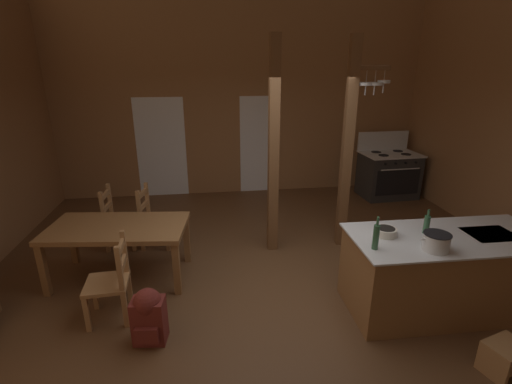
{
  "coord_description": "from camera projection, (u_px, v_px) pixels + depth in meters",
  "views": [
    {
      "loc": [
        -0.77,
        -3.72,
        2.65
      ],
      "look_at": [
        -0.17,
        0.58,
        1.14
      ],
      "focal_mm": 25.61,
      "sensor_mm": 36.0,
      "label": 1
    }
  ],
  "objects": [
    {
      "name": "dining_table",
      "position": [
        118.0,
        232.0,
        4.62
      ],
      "size": [
        1.79,
        1.09,
        0.74
      ],
      "color": "brown",
      "rests_on": "ground_plane"
    },
    {
      "name": "mixing_bowl_on_counter",
      "position": [
        385.0,
        232.0,
        3.95
      ],
      "size": [
        0.24,
        0.24,
        0.09
      ],
      "color": "silver",
      "rests_on": "kitchen_island"
    },
    {
      "name": "stove_range",
      "position": [
        388.0,
        174.0,
        7.67
      ],
      "size": [
        1.18,
        0.87,
        1.32
      ],
      "color": "#282828",
      "rests_on": "ground_plane"
    },
    {
      "name": "stockpot_on_counter",
      "position": [
        436.0,
        242.0,
        3.62
      ],
      "size": [
        0.33,
        0.26,
        0.18
      ],
      "color": "silver",
      "rests_on": "kitchen_island"
    },
    {
      "name": "ladderback_chair_at_table_end",
      "position": [
        112.0,
        281.0,
        3.92
      ],
      "size": [
        0.47,
        0.47,
        0.95
      ],
      "color": "#9E7044",
      "rests_on": "ground_plane"
    },
    {
      "name": "bottle_tall_on_counter",
      "position": [
        427.0,
        224.0,
        3.97
      ],
      "size": [
        0.06,
        0.06,
        0.28
      ],
      "color": "#2D5638",
      "rests_on": "kitchen_island"
    },
    {
      "name": "support_post_center",
      "position": [
        274.0,
        150.0,
        5.1
      ],
      "size": [
        0.14,
        0.14,
        3.04
      ],
      "color": "brown",
      "rests_on": "ground_plane"
    },
    {
      "name": "glazed_panel_back_right",
      "position": [
        260.0,
        145.0,
        7.82
      ],
      "size": [
        0.84,
        0.01,
        2.05
      ],
      "primitive_type": "cube",
      "color": "white",
      "rests_on": "ground_plane"
    },
    {
      "name": "backpack",
      "position": [
        149.0,
        314.0,
        3.61
      ],
      "size": [
        0.34,
        0.33,
        0.6
      ],
      "color": "maroon",
      "rests_on": "ground_plane"
    },
    {
      "name": "ladderback_chair_by_post",
      "position": [
        154.0,
        218.0,
        5.55
      ],
      "size": [
        0.51,
        0.51,
        0.95
      ],
      "color": "#9E7044",
      "rests_on": "ground_plane"
    },
    {
      "name": "glazed_door_back_left",
      "position": [
        161.0,
        148.0,
        7.55
      ],
      "size": [
        1.0,
        0.01,
        2.05
      ],
      "primitive_type": "cube",
      "color": "white",
      "rests_on": "ground_plane"
    },
    {
      "name": "step_stool",
      "position": [
        505.0,
        356.0,
        3.28
      ],
      "size": [
        0.42,
        0.37,
        0.3
      ],
      "color": "#9E7044",
      "rests_on": "ground_plane"
    },
    {
      "name": "ground_plane",
      "position": [
        276.0,
        298.0,
        4.47
      ],
      "size": [
        8.3,
        8.64,
        0.1
      ],
      "primitive_type": "cube",
      "color": "brown"
    },
    {
      "name": "bottle_short_on_counter",
      "position": [
        376.0,
        236.0,
        3.62
      ],
      "size": [
        0.06,
        0.06,
        0.35
      ],
      "color": "#2D5638",
      "rests_on": "kitchen_island"
    },
    {
      "name": "ladderback_chair_near_window",
      "position": [
        118.0,
        219.0,
        5.52
      ],
      "size": [
        0.46,
        0.46,
        0.95
      ],
      "color": "#9E7044",
      "rests_on": "ground_plane"
    },
    {
      "name": "kitchen_island",
      "position": [
        444.0,
        272.0,
        4.09
      ],
      "size": [
        2.18,
        1.0,
        0.9
      ],
      "color": "brown",
      "rests_on": "ground_plane"
    },
    {
      "name": "wall_back",
      "position": [
        241.0,
        81.0,
        7.41
      ],
      "size": [
        8.3,
        0.14,
        4.69
      ],
      "primitive_type": "cube",
      "color": "#93663F",
      "rests_on": "ground_plane"
    },
    {
      "name": "support_post_with_pot_rack",
      "position": [
        350.0,
        140.0,
        5.21
      ],
      "size": [
        0.59,
        0.25,
        3.04
      ],
      "color": "brown",
      "rests_on": "ground_plane"
    }
  ]
}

